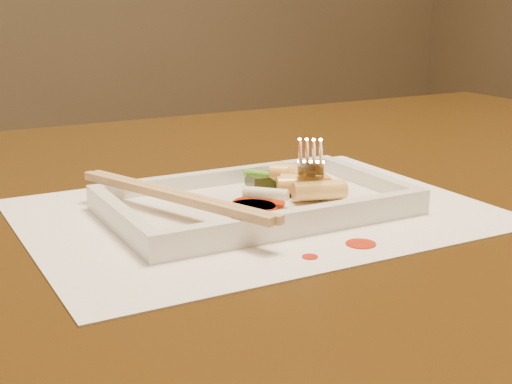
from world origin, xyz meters
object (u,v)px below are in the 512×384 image
fork (313,111)px  plate_base (256,207)px  table (277,278)px  chopstick_a (169,196)px  placemat (256,212)px

fork → plate_base: bearing=-165.6°
table → chopstick_a: (-0.15, -0.07, 0.13)m
placemat → chopstick_a: 0.09m
placemat → plate_base: (-0.00, -0.00, 0.00)m
placemat → plate_base: bearing=-135.0°
plate_base → chopstick_a: bearing=180.0°
table → plate_base: 0.14m
chopstick_a → plate_base: bearing=0.0°
table → fork: fork is taller
placemat → chopstick_a: bearing=-180.0°
placemat → plate_base: size_ratio=1.54×
table → chopstick_a: 0.21m
table → plate_base: bearing=-131.8°
fork → chopstick_a: bearing=-173.2°
table → fork: (0.01, -0.05, 0.18)m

